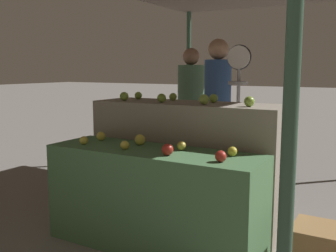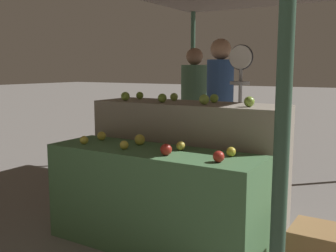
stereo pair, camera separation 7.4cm
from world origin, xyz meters
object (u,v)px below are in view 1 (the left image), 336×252
Objects in this scene: person_vendor_at_scale at (217,103)px; person_customer_left at (191,102)px; produce_scale at (238,92)px; wooden_crate_side at (319,252)px.

person_vendor_at_scale is 1.03× the size of person_customer_left.
produce_scale is at bearing 119.11° from person_vendor_at_scale.
person_customer_left is at bearing 137.18° from produce_scale.
person_customer_left reaches higher than produce_scale.
produce_scale reaches higher than wooden_crate_side.
person_customer_left is at bearing -61.09° from person_vendor_at_scale.
person_vendor_at_scale is at bearing 158.39° from person_customer_left.
person_vendor_at_scale is 0.88m from person_customer_left.
person_vendor_at_scale is at bearing 134.26° from wooden_crate_side.
person_customer_left is at bearing 135.14° from wooden_crate_side.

